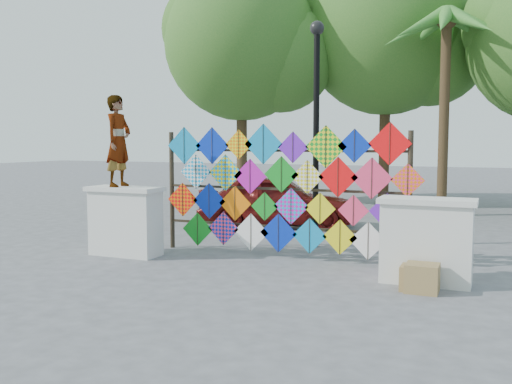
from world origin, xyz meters
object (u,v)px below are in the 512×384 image
Objects in this scene: kite_rack at (283,190)px; vendor_woman at (118,141)px; sedan at (276,200)px; lamppost at (316,112)px.

vendor_woman reaches higher than kite_rack.
lamppost reaches higher than sedan.
kite_rack is at bearing -100.18° from lamppost.
kite_rack reaches higher than sedan.
lamppost is at bearing -55.59° from vendor_woman.
kite_rack is 1.30× the size of sedan.
sedan is at bearing 112.81° from kite_rack.
sedan is at bearing -18.31° from vendor_woman.
lamppost is at bearing 79.82° from kite_rack.
lamppost reaches higher than vendor_woman.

